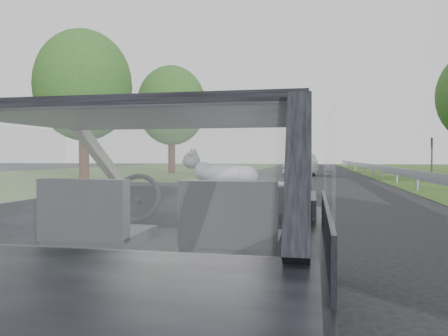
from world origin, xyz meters
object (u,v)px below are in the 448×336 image
at_px(other_car, 301,165).
at_px(subject_car, 177,236).
at_px(highway_sign, 432,158).
at_px(cat, 226,173).

bearing_deg(other_car, subject_car, -81.38).
xyz_separation_m(other_car, highway_sign, (7.09, -1.48, 0.45)).
bearing_deg(subject_car, highway_sign, 72.88).
bearing_deg(subject_car, cat, 70.90).
distance_m(cat, other_car, 24.04).
height_order(cat, other_car, other_car).
height_order(other_car, highway_sign, highway_sign).
bearing_deg(cat, subject_car, -101.79).
bearing_deg(highway_sign, other_car, -173.92).
height_order(subject_car, cat, subject_car).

